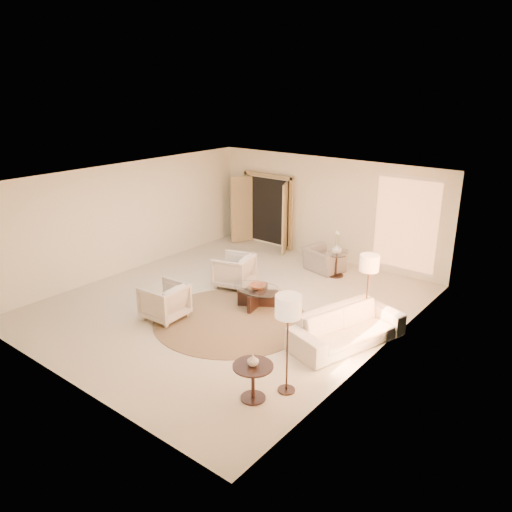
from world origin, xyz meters
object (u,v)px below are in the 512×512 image
Objects in this scene: side_table at (336,262)px; bowl at (258,286)px; armchair_right at (164,300)px; end_vase at (253,360)px; floor_lamp_far at (288,311)px; side_vase at (337,249)px; accent_chair at (324,256)px; coffee_table at (258,295)px; end_table at (253,376)px; floor_lamp_near at (369,266)px; sofa at (347,327)px; armchair_left at (234,269)px.

side_table is 2.71m from bowl.
armchair_right is 4.39× the size of end_vase.
armchair_right is at bearing -125.64° from bowl.
armchair_right is 3.69m from floor_lamp_far.
side_vase is at bearing 111.25° from floor_lamp_far.
accent_chair reaches higher than coffee_table.
armchair_right is at bearing 90.19° from accent_chair.
floor_lamp_near is at bearing 85.06° from end_table.
coffee_table is at bearing 90.00° from bowl.
end_vase is (-0.29, -2.47, 0.35)m from sofa.
armchair_left is 1.42× the size of side_table.
sofa is 2.66× the size of armchair_left.
end_table is 0.41× the size of floor_lamp_near.
accent_chair is at bearing 90.25° from coffee_table.
end_table is (3.23, -3.28, -0.02)m from armchair_left.
floor_lamp_near is (3.50, 2.17, 0.91)m from armchair_right.
end_vase is (3.22, -1.07, 0.27)m from armchair_right.
floor_lamp_far is 3.35m from bowl.
sofa is at bearing 142.35° from accent_chair.
floor_lamp_far is (0.29, 0.50, 1.00)m from end_table.
bowl is at bearing 136.42° from floor_lamp_far.
coffee_table is at bearing 126.97° from end_vase.
sofa is at bearing -5.93° from coffee_table.
side_table is (0.42, 2.68, 0.09)m from coffee_table.
end_table is at bearing 135.00° from end_vase.
armchair_right is 3.39m from end_table.
accent_chair is 0.46m from side_table.
end_table is 3.36× the size of end_vase.
floor_lamp_near is (2.33, -2.28, 0.91)m from accent_chair.
sofa is at bearing 83.36° from end_vase.
sofa is at bearing -56.91° from side_vase.
end_vase reaches higher than sofa.
sofa is 3.51m from side_vase.
floor_lamp_near reaches higher than armchair_left.
armchair_left is 0.55× the size of floor_lamp_near.
armchair_left reaches higher than end_vase.
floor_lamp_near is 5.96× the size of side_vase.
floor_lamp_far is at bearing -43.58° from coffee_table.
accent_chair is at bearing 110.39° from end_table.
armchair_right is at bearing -110.35° from side_vase.
floor_lamp_far is at bearing 77.29° from armchair_right.
accent_chair is at bearing 110.39° from end_vase.
end_vase is at bearing -73.31° from side_vase.
coffee_table is at bearing 136.42° from floor_lamp_far.
accent_chair is (1.17, 4.45, -0.00)m from armchair_right.
floor_lamp_far is at bearing 59.91° from end_table.
side_table is at bearing 80.99° from bowl.
floor_lamp_far is 8.80× the size of end_vase.
accent_chair reaches higher than side_table.
armchair_right is at bearing -148.17° from floor_lamp_near.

